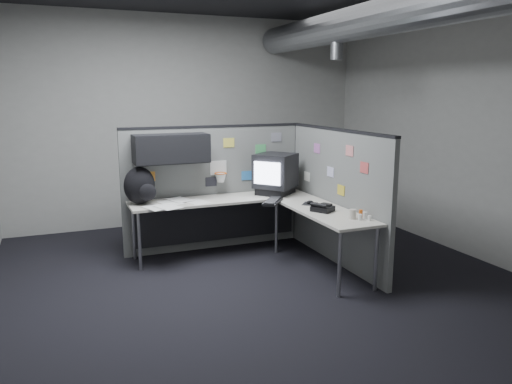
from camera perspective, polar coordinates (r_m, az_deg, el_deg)
name	(u,v)px	position (r m, az deg, el deg)	size (l,w,h in m)	color
room	(306,88)	(5.52, 5.77, 11.78)	(5.62, 5.62, 3.22)	black
partition_back	(204,175)	(6.45, -5.97, 1.91)	(2.44, 0.42, 1.63)	slate
partition_right	(336,196)	(6.10, 9.12, -0.42)	(0.07, 2.23, 1.63)	slate
desk	(248,210)	(6.16, -0.92, -2.12)	(2.31, 2.11, 0.73)	beige
monitor	(275,173)	(6.53, 2.22, 2.14)	(0.65, 0.65, 0.53)	black
keyboard	(273,201)	(6.05, 1.91, -1.06)	(0.40, 0.45, 0.04)	black
mouse	(310,203)	(6.01, 6.18, -1.24)	(0.25, 0.25, 0.04)	black
phone	(322,208)	(5.66, 7.60, -1.82)	(0.28, 0.29, 0.10)	black
bottles	(363,216)	(5.40, 12.16, -2.66)	(0.14, 0.19, 0.08)	silver
cup	(353,214)	(5.38, 10.99, -2.50)	(0.07, 0.07, 0.10)	beige
papers	(175,204)	(6.05, -9.29, -1.32)	(0.85, 0.72, 0.02)	white
backpack	(140,186)	(6.08, -13.09, 0.65)	(0.40, 0.36, 0.45)	black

